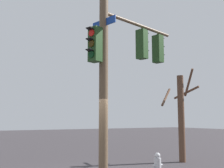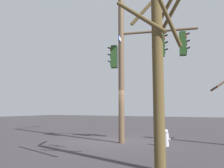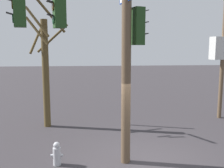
% 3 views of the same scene
% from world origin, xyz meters
% --- Properties ---
extents(ground_plane, '(80.00, 80.00, 0.00)m').
position_xyz_m(ground_plane, '(0.00, 0.00, 0.00)').
color(ground_plane, '#353034').
extents(main_signal_pole_assembly, '(4.56, 3.88, 9.21)m').
position_xyz_m(main_signal_pole_assembly, '(-0.94, -0.10, 4.85)').
color(main_signal_pole_assembly, brown).
rests_on(main_signal_pole_assembly, ground).
extents(fire_hydrant, '(0.38, 0.24, 0.73)m').
position_xyz_m(fire_hydrant, '(-2.59, 0.16, 0.34)').
color(fire_hydrant, '#B2B2B7').
rests_on(fire_hydrant, ground).
extents(bare_tree_across_street, '(1.74, 1.98, 5.73)m').
position_xyz_m(bare_tree_across_street, '(-3.48, 4.13, 2.73)').
color(bare_tree_across_street, brown).
rests_on(bare_tree_across_street, ground).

